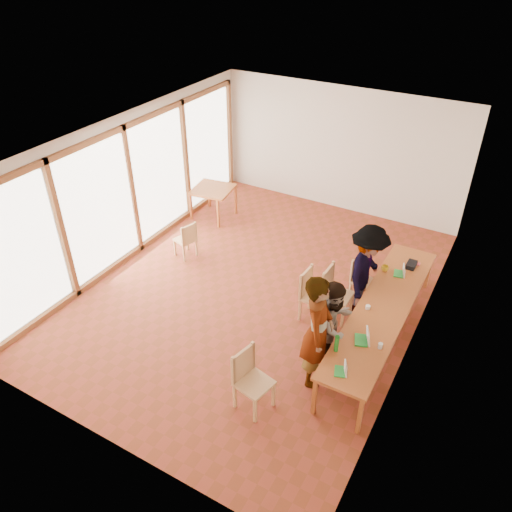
{
  "coord_description": "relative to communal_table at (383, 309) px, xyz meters",
  "views": [
    {
      "loc": [
        3.8,
        -6.76,
        5.96
      ],
      "look_at": [
        0.2,
        -0.42,
        1.1
      ],
      "focal_mm": 35.0,
      "sensor_mm": 36.0,
      "label": 1
    }
  ],
  "objects": [
    {
      "name": "ground",
      "position": [
        -2.5,
        0.23,
        -0.7
      ],
      "size": [
        8.0,
        8.0,
        0.0
      ],
      "primitive_type": "plane",
      "color": "maroon",
      "rests_on": "ground"
    },
    {
      "name": "wall_back",
      "position": [
        -2.5,
        4.23,
        0.8
      ],
      "size": [
        6.0,
        0.1,
        3.0
      ],
      "primitive_type": "cube",
      "color": "silver",
      "rests_on": "ground"
    },
    {
      "name": "wall_front",
      "position": [
        -2.5,
        -3.77,
        0.8
      ],
      "size": [
        6.0,
        0.1,
        3.0
      ],
      "primitive_type": "cube",
      "color": "silver",
      "rests_on": "ground"
    },
    {
      "name": "wall_right",
      "position": [
        0.5,
        0.23,
        0.8
      ],
      "size": [
        0.1,
        8.0,
        3.0
      ],
      "primitive_type": "cube",
      "color": "silver",
      "rests_on": "ground"
    },
    {
      "name": "window_wall",
      "position": [
        -5.46,
        0.23,
        0.8
      ],
      "size": [
        0.1,
        8.0,
        3.0
      ],
      "primitive_type": "cube",
      "color": "white",
      "rests_on": "ground"
    },
    {
      "name": "ceiling",
      "position": [
        -2.5,
        0.23,
        2.32
      ],
      "size": [
        6.0,
        8.0,
        0.04
      ],
      "primitive_type": "cube",
      "color": "white",
      "rests_on": "wall_back"
    },
    {
      "name": "communal_table",
      "position": [
        0.0,
        0.0,
        0.0
      ],
      "size": [
        0.8,
        4.0,
        0.75
      ],
      "color": "#B25B27",
      "rests_on": "ground"
    },
    {
      "name": "side_table",
      "position": [
        -4.87,
        2.27,
        -0.03
      ],
      "size": [
        0.9,
        0.9,
        0.75
      ],
      "rotation": [
        0.0,
        0.0,
        0.15
      ],
      "color": "#B25B27",
      "rests_on": "ground"
    },
    {
      "name": "chair_near",
      "position": [
        -1.26,
        -2.23,
        -0.09
      ],
      "size": [
        0.56,
        0.56,
        0.53
      ],
      "rotation": [
        0.0,
        0.0,
        -0.22
      ],
      "color": "tan",
      "rests_on": "ground"
    },
    {
      "name": "chair_mid",
      "position": [
        -1.3,
        0.02,
        -0.1
      ],
      "size": [
        0.47,
        0.47,
        0.52
      ],
      "rotation": [
        0.0,
        0.0,
        -0.04
      ],
      "color": "tan",
      "rests_on": "ground"
    },
    {
      "name": "chair_far",
      "position": [
        -0.98,
        0.24,
        -0.08
      ],
      "size": [
        0.48,
        0.48,
        0.54
      ],
      "rotation": [
        0.0,
        0.0,
        -0.02
      ],
      "color": "tan",
      "rests_on": "ground"
    },
    {
      "name": "chair_empty",
      "position": [
        -0.69,
        0.96,
        -0.15
      ],
      "size": [
        0.54,
        0.54,
        0.48
      ],
      "rotation": [
        0.0,
        0.0,
        -0.36
      ],
      "color": "tan",
      "rests_on": "ground"
    },
    {
      "name": "chair_spare",
      "position": [
        -4.35,
        0.51,
        -0.2
      ],
      "size": [
        0.48,
        0.48,
        0.44
      ],
      "rotation": [
        0.0,
        0.0,
        2.83
      ],
      "color": "tan",
      "rests_on": "ground"
    },
    {
      "name": "person_near",
      "position": [
        -0.62,
        -1.3,
        0.26
      ],
      "size": [
        0.63,
        0.8,
        1.93
      ],
      "primitive_type": "imported",
      "rotation": [
        0.0,
        0.0,
        1.83
      ],
      "color": "gray",
      "rests_on": "ground"
    },
    {
      "name": "person_mid",
      "position": [
        -0.53,
        -0.83,
        0.07
      ],
      "size": [
        0.79,
        0.9,
        1.56
      ],
      "primitive_type": "imported",
      "rotation": [
        0.0,
        0.0,
        1.26
      ],
      "color": "gray",
      "rests_on": "ground"
    },
    {
      "name": "person_far",
      "position": [
        -0.51,
        0.59,
        0.2
      ],
      "size": [
        0.73,
        1.2,
        1.8
      ],
      "primitive_type": "imported",
      "rotation": [
        0.0,
        0.0,
        1.63
      ],
      "color": "gray",
      "rests_on": "ground"
    },
    {
      "name": "laptop_near",
      "position": [
        -0.06,
        -1.68,
        0.1
      ],
      "size": [
        0.24,
        0.25,
        0.18
      ],
      "rotation": [
        0.0,
        0.0,
        0.32
      ],
      "color": "green",
      "rests_on": "communal_table"
    },
    {
      "name": "laptop_mid",
      "position": [
        -0.0,
        -0.93,
        0.11
      ],
      "size": [
        0.3,
        0.32,
        0.22
      ],
      "rotation": [
        0.0,
        0.0,
        0.35
      ],
      "color": "green",
      "rests_on": "communal_table"
    },
    {
      "name": "laptop_far",
      "position": [
        -0.01,
        1.03,
        0.1
      ],
      "size": [
        0.24,
        0.26,
        0.19
      ],
      "rotation": [
        0.0,
        0.0,
        0.21
      ],
      "color": "green",
      "rests_on": "communal_table"
    },
    {
      "name": "yellow_mug",
      "position": [
        -0.3,
        1.0,
        0.1
      ],
      "size": [
        0.15,
        0.15,
        0.1
      ],
      "primitive_type": "imported",
      "rotation": [
        0.0,
        0.0,
        -0.19
      ],
      "color": "gold",
      "rests_on": "communal_table"
    },
    {
      "name": "green_bottle",
      "position": [
        -0.3,
        -1.33,
        0.19
      ],
      "size": [
        0.07,
        0.07,
        0.28
      ],
      "primitive_type": "cylinder",
      "color": "#1E7924",
      "rests_on": "communal_table"
    },
    {
      "name": "clear_glass",
      "position": [
        0.25,
        -0.96,
        0.09
      ],
      "size": [
        0.07,
        0.07,
        0.09
      ],
      "primitive_type": "cylinder",
      "color": "silver",
      "rests_on": "communal_table"
    },
    {
      "name": "condiment_cup",
      "position": [
        -0.21,
        -0.17,
        0.08
      ],
      "size": [
        0.08,
        0.08,
        0.06
      ],
      "primitive_type": "cylinder",
      "color": "white",
      "rests_on": "communal_table"
    },
    {
      "name": "pink_phone",
      "position": [
        0.19,
        1.5,
        0.05
      ],
      "size": [
        0.05,
        0.1,
        0.01
      ],
      "primitive_type": "cube",
      "color": "#CF4250",
      "rests_on": "communal_table"
    },
    {
      "name": "black_pouch",
      "position": [
        0.09,
        1.36,
        0.09
      ],
      "size": [
        0.16,
        0.26,
        0.09
      ],
      "primitive_type": "cube",
      "color": "black",
      "rests_on": "communal_table"
    }
  ]
}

